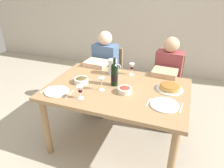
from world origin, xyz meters
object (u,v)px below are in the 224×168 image
Objects in this scene: wine_bottle at (114,74)px; baked_tart at (170,87)px; dinner_plate_left_setting at (164,105)px; chair_left at (109,72)px; dining_table at (117,95)px; wine_glass_left_diner at (132,67)px; wine_glass_centre at (80,90)px; diner_right at (166,80)px; wine_glass_right_diner at (102,81)px; water_pitcher at (113,68)px; salad_bowl at (125,90)px; dinner_plate_right_setting at (57,91)px; olive_bowl at (81,80)px; diner_left at (102,71)px; chair_right at (168,81)px.

wine_bottle is 0.60m from baked_tart.
chair_left is (-0.97, 1.08, -0.27)m from dinner_plate_left_setting.
wine_glass_left_diner is at bearing 81.58° from dining_table.
wine_glass_left_diner is 1.06× the size of wine_glass_centre.
wine_bottle is 0.84m from diner_right.
wine_glass_centre is at bearing -119.22° from wine_glass_right_diner.
chair_left reaches higher than dining_table.
diner_right is at bearing 169.08° from chair_left.
dinner_plate_left_setting is 0.87m from diner_right.
wine_glass_right_diner is 0.17× the size of chair_left.
water_pitcher is 1.27× the size of salad_bowl.
water_pitcher is 0.74m from dinner_plate_right_setting.
dinner_plate_right_setting is at bearing -160.96° from salad_bowl.
diner_right reaches higher than olive_bowl.
wine_glass_centre is at bearing -63.35° from olive_bowl.
diner_left is (-0.04, 0.69, -0.18)m from olive_bowl.
wine_bottle is at bearing 118.41° from chair_left.
diner_right is at bearing -176.03° from diner_left.
wine_glass_left_diner is 1.01× the size of wine_glass_right_diner.
wine_glass_centre is at bearing -98.49° from water_pitcher.
dining_table is at bearing 161.61° from dinner_plate_left_setting.
salad_bowl is (-0.43, -0.22, 0.01)m from baked_tart.
wine_glass_right_diner is at bearing -111.72° from wine_glass_left_diner.
wine_glass_right_diner is (0.03, -0.42, 0.02)m from water_pitcher.
baked_tart is at bearing -25.45° from wine_glass_left_diner.
wine_bottle reaches higher than chair_left.
dinner_plate_right_setting is 0.21× the size of diner_left.
chair_right is (0.87, 0.94, -0.30)m from olive_bowl.
dinner_plate_right_setting is (-0.42, -0.20, -0.10)m from wine_glass_right_diner.
wine_glass_right_diner is 0.26m from wine_glass_centre.
baked_tart is 0.93m from wine_glass_centre.
dinner_plate_right_setting is 0.29× the size of chair_left.
olive_bowl is 0.35m from wine_glass_centre.
wine_bottle is at bearing -66.52° from water_pitcher.
salad_bowl is at bearing 35.00° from wine_glass_centre.
baked_tart reaches higher than dinner_plate_left_setting.
diner_left is (-0.41, 0.62, -0.27)m from wine_bottle.
water_pitcher reaches higher than wine_glass_left_diner.
wine_glass_left_diner is (0.22, 0.06, 0.02)m from water_pitcher.
wine_glass_left_diner reaches higher than dining_table.
diner_right is (0.86, 0.70, -0.18)m from olive_bowl.
baked_tart is 1.13× the size of dinner_plate_right_setting.
diner_right is at bearing 90.57° from chair_right.
salad_bowl is at bearing -152.19° from baked_tart.
wine_glass_left_diner is 0.64m from diner_left.
dining_table is 0.43m from wine_glass_left_diner.
chair_left reaches higher than dinner_plate_left_setting.
dinner_plate_right_setting is (-1.08, -0.13, 0.00)m from dinner_plate_left_setting.
dining_table is at bearing 28.25° from dinner_plate_right_setting.
chair_left is at bearing 116.14° from dining_table.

